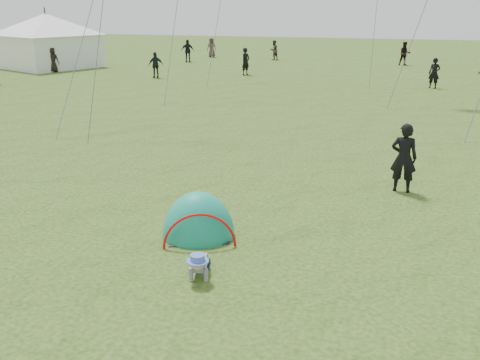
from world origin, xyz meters
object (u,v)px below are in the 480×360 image
(crawling_toddler, at_px, (199,263))
(event_marquee, at_px, (48,39))
(popup_tent, at_px, (199,236))
(standing_adult, at_px, (404,158))

(crawling_toddler, distance_m, event_marquee, 35.24)
(crawling_toddler, bearing_deg, popup_tent, 97.69)
(event_marquee, bearing_deg, popup_tent, -27.66)
(standing_adult, xyz_separation_m, event_marquee, (-25.55, 21.60, 1.21))
(crawling_toddler, xyz_separation_m, event_marquee, (-22.22, 27.30, 1.82))
(popup_tent, xyz_separation_m, standing_adult, (3.96, 4.08, 0.88))
(popup_tent, height_order, standing_adult, standing_adult)
(crawling_toddler, relative_size, popup_tent, 0.37)
(crawling_toddler, bearing_deg, standing_adult, 46.22)
(popup_tent, relative_size, standing_adult, 1.09)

